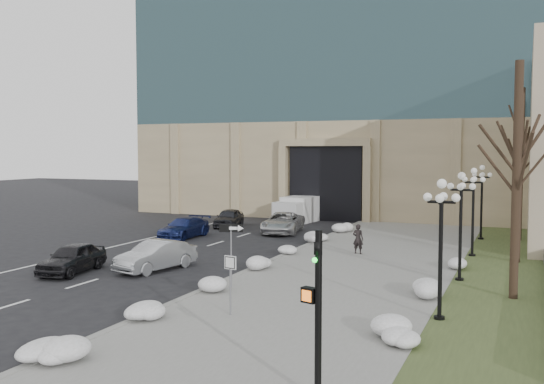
{
  "coord_description": "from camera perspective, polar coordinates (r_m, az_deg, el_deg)",
  "views": [
    {
      "loc": [
        10.83,
        -14.33,
        5.71
      ],
      "look_at": [
        -1.41,
        14.76,
        3.5
      ],
      "focal_mm": 40.0,
      "sensor_mm": 36.0,
      "label": 1
    }
  ],
  "objects": [
    {
      "name": "ground",
      "position": [
        18.85,
        -14.0,
        -13.75
      ],
      "size": [
        160.0,
        160.0,
        0.0
      ],
      "primitive_type": "plane",
      "color": "black",
      "rests_on": "ground"
    },
    {
      "name": "sidewalk",
      "position": [
        29.8,
        8.22,
        -6.96
      ],
      "size": [
        9.0,
        40.0,
        0.12
      ],
      "primitive_type": "cube",
      "color": "gray",
      "rests_on": "ground"
    },
    {
      "name": "curb",
      "position": [
        31.21,
        0.15,
        -6.4
      ],
      "size": [
        0.3,
        40.0,
        0.14
      ],
      "primitive_type": "cube",
      "color": "gray",
      "rests_on": "ground"
    },
    {
      "name": "grass_strip",
      "position": [
        28.9,
        20.9,
        -7.55
      ],
      "size": [
        4.0,
        40.0,
        0.1
      ],
      "primitive_type": "cube",
      "color": "#3B4924",
      "rests_on": "ground"
    },
    {
      "name": "office_tower",
      "position": [
        60.68,
        10.51,
        16.1
      ],
      "size": [
        40.0,
        24.7,
        36.0
      ],
      "color": "tan",
      "rests_on": "ground"
    },
    {
      "name": "car_a",
      "position": [
        29.69,
        -18.3,
        -5.93
      ],
      "size": [
        2.22,
        4.24,
        1.38
      ],
      "primitive_type": "imported",
      "rotation": [
        0.0,
        0.0,
        0.15
      ],
      "color": "black",
      "rests_on": "ground"
    },
    {
      "name": "car_b",
      "position": [
        29.3,
        -10.88,
        -5.92
      ],
      "size": [
        2.37,
        4.46,
        1.4
      ],
      "primitive_type": "imported",
      "rotation": [
        0.0,
        0.0,
        -0.22
      ],
      "color": "#A8ABB0",
      "rests_on": "ground"
    },
    {
      "name": "car_c",
      "position": [
        39.72,
        -8.29,
        -3.35
      ],
      "size": [
        1.83,
        4.51,
        1.31
      ],
      "primitive_type": "imported",
      "rotation": [
        0.0,
        0.0,
        -0.0
      ],
      "color": "navy",
      "rests_on": "ground"
    },
    {
      "name": "car_d",
      "position": [
        41.62,
        0.99,
        -2.91
      ],
      "size": [
        3.19,
        5.37,
        1.4
      ],
      "primitive_type": "imported",
      "rotation": [
        0.0,
        0.0,
        0.18
      ],
      "color": "silver",
      "rests_on": "ground"
    },
    {
      "name": "car_e",
      "position": [
        44.94,
        -4.08,
        -2.44
      ],
      "size": [
        2.33,
        4.19,
        1.35
      ],
      "primitive_type": "imported",
      "rotation": [
        0.0,
        0.0,
        0.2
      ],
      "color": "#2D2D32",
      "rests_on": "ground"
    },
    {
      "name": "pedestrian",
      "position": [
        32.93,
        8.1,
        -4.39
      ],
      "size": [
        0.61,
        0.43,
        1.61
      ],
      "primitive_type": "imported",
      "rotation": [
        0.0,
        0.0,
        3.07
      ],
      "color": "black",
      "rests_on": "sidewalk"
    },
    {
      "name": "box_truck",
      "position": [
        48.55,
        2.93,
        -1.61
      ],
      "size": [
        2.9,
        6.51,
        2.0
      ],
      "rotation": [
        0.0,
        0.0,
        -0.12
      ],
      "color": "silver",
      "rests_on": "ground"
    },
    {
      "name": "one_way_sign",
      "position": [
        24.58,
        -3.5,
        -4.14
      ],
      "size": [
        1.01,
        0.44,
        2.7
      ],
      "rotation": [
        0.0,
        0.0,
        0.33
      ],
      "color": "slate",
      "rests_on": "ground"
    },
    {
      "name": "keep_sign",
      "position": [
        20.64,
        -3.95,
        -7.56
      ],
      "size": [
        0.46,
        0.11,
        2.14
      ],
      "rotation": [
        0.0,
        0.0,
        -0.14
      ],
      "color": "slate",
      "rests_on": "ground"
    },
    {
      "name": "traffic_signal",
      "position": [
        13.73,
        4.25,
        -11.84
      ],
      "size": [
        0.68,
        0.89,
        3.95
      ],
      "rotation": [
        0.0,
        0.0,
        -0.3
      ],
      "color": "black",
      "rests_on": "ground"
    },
    {
      "name": "snow_clump_a",
      "position": [
        17.56,
        -19.98,
        -14.18
      ],
      "size": [
        1.1,
        1.6,
        0.36
      ],
      "primitive_type": "ellipsoid",
      "color": "white",
      "rests_on": "sidewalk"
    },
    {
      "name": "snow_clump_b",
      "position": [
        20.92,
        -12.06,
        -11.07
      ],
      "size": [
        1.1,
        1.6,
        0.36
      ],
      "primitive_type": "ellipsoid",
      "color": "white",
      "rests_on": "sidewalk"
    },
    {
      "name": "snow_clump_c",
      "position": [
        24.37,
        -5.54,
        -8.84
      ],
      "size": [
        1.1,
        1.6,
        0.36
      ],
      "primitive_type": "ellipsoid",
      "color": "white",
      "rests_on": "sidewalk"
    },
    {
      "name": "snow_clump_d",
      "position": [
        28.53,
        -1.31,
        -6.93
      ],
      "size": [
        1.1,
        1.6,
        0.36
      ],
      "primitive_type": "ellipsoid",
      "color": "white",
      "rests_on": "sidewalk"
    },
    {
      "name": "snow_clump_e",
      "position": [
        32.62,
        1.78,
        -5.54
      ],
      "size": [
        1.1,
        1.6,
        0.36
      ],
      "primitive_type": "ellipsoid",
      "color": "white",
      "rests_on": "sidewalk"
    },
    {
      "name": "snow_clump_f",
      "position": [
        37.06,
        4.5,
        -4.4
      ],
      "size": [
        1.1,
        1.6,
        0.36
      ],
      "primitive_type": "ellipsoid",
      "color": "white",
      "rests_on": "sidewalk"
    },
    {
      "name": "snow_clump_g",
      "position": [
        41.65,
        6.76,
        -3.49
      ],
      "size": [
        1.1,
        1.6,
        0.36
      ],
      "primitive_type": "ellipsoid",
      "color": "white",
      "rests_on": "sidewalk"
    },
    {
      "name": "snow_clump_h",
      "position": [
        18.45,
        11.78,
        -13.12
      ],
      "size": [
        1.1,
        1.6,
        0.36
      ],
      "primitive_type": "ellipsoid",
      "color": "white",
      "rests_on": "sidewalk"
    },
    {
      "name": "snow_clump_i",
      "position": [
        24.17,
        14.78,
        -9.06
      ],
      "size": [
        1.1,
        1.6,
        0.36
      ],
      "primitive_type": "ellipsoid",
      "color": "white",
      "rests_on": "sidewalk"
    },
    {
      "name": "snow_clump_j",
      "position": [
        30.24,
        16.69,
        -6.47
      ],
      "size": [
        1.1,
        1.6,
        0.36
      ],
      "primitive_type": "ellipsoid",
      "color": "white",
      "rests_on": "sidewalk"
    },
    {
      "name": "lamppost_a",
      "position": [
        20.65,
        15.62,
        -3.47
      ],
      "size": [
        1.18,
        1.18,
        4.76
      ],
      "color": "black",
      "rests_on": "ground"
    },
    {
      "name": "lamppost_b",
      "position": [
        27.07,
        17.35,
        -1.76
      ],
      "size": [
        1.18,
        1.18,
        4.76
      ],
      "color": "black",
      "rests_on": "ground"
    },
    {
      "name": "lamppost_c",
      "position": [
        33.53,
        18.42,
        -0.71
      ],
      "size": [
        1.18,
        1.18,
        4.76
      ],
      "color": "black",
      "rests_on": "ground"
    },
    {
      "name": "lamppost_d",
      "position": [
        39.99,
        19.14,
        0.0
      ],
      "size": [
        1.18,
        1.18,
        4.76
      ],
      "color": "black",
      "rests_on": "ground"
    },
    {
      "name": "tree_near",
      "position": [
        24.33,
        22.09,
        3.99
      ],
      "size": [
        3.2,
        3.2,
        9.0
      ],
      "color": "black",
      "rests_on": "ground"
    },
    {
      "name": "tree_mid",
      "position": [
        32.33,
        22.27,
        3.34
      ],
      "size": [
        3.2,
        3.2,
        8.5
      ],
      "color": "black",
      "rests_on": "ground"
    },
    {
      "name": "tree_far",
      "position": [
        40.33,
        22.42,
        4.33
      ],
      "size": [
        3.2,
        3.2,
        9.5
      ],
      "color": "black",
      "rests_on": "ground"
    }
  ]
}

